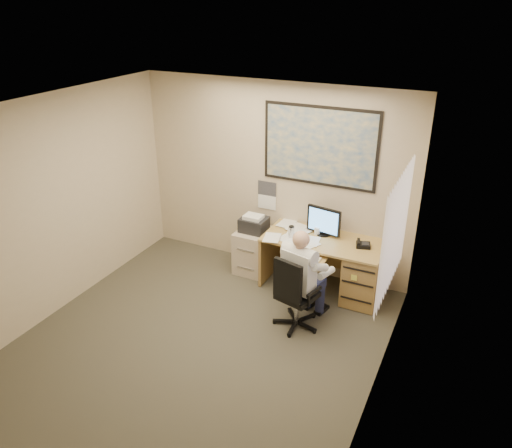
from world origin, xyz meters
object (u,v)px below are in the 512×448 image
at_px(desk, 347,264).
at_px(filing_cabinet, 254,247).
at_px(person, 299,279).
at_px(office_chair, 296,307).

height_order(desk, filing_cabinet, desk).
bearing_deg(person, filing_cabinet, 151.56).
relative_size(filing_cabinet, office_chair, 0.91).
relative_size(desk, office_chair, 1.65).
bearing_deg(office_chair, person, 113.33).
relative_size(desk, filing_cabinet, 1.81).
bearing_deg(office_chair, desk, 86.55).
bearing_deg(desk, office_chair, -107.99).
bearing_deg(desk, person, -109.98).
relative_size(office_chair, person, 0.77).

